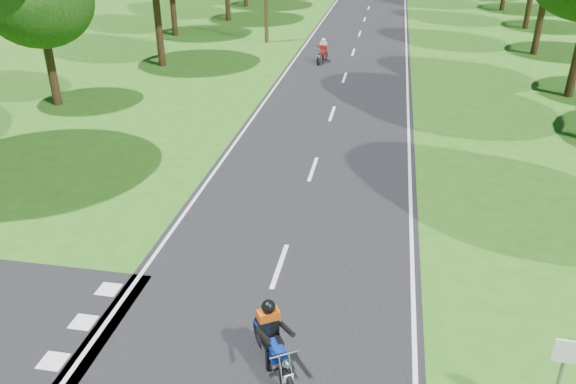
# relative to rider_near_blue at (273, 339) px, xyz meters

# --- Properties ---
(ground) EXTENTS (160.00, 160.00, 0.00)m
(ground) POSITION_rel_rider_near_blue_xyz_m (-0.56, 1.54, -0.79)
(ground) COLOR #226015
(ground) RESTS_ON ground
(road_markings) EXTENTS (7.40, 140.00, 0.01)m
(road_markings) POSITION_rel_rider_near_blue_xyz_m (-0.70, 49.67, -0.76)
(road_markings) COLOR silver
(road_markings) RESTS_ON main_road
(road_sign) EXTENTS (0.45, 0.07, 2.00)m
(road_sign) POSITION_rel_rider_near_blue_xyz_m (4.94, -0.48, 0.55)
(road_sign) COLOR slate
(road_sign) RESTS_ON ground
(rider_near_blue) EXTENTS (1.49, 1.89, 1.54)m
(rider_near_blue) POSITION_rel_rider_near_blue_xyz_m (0.00, 0.00, 0.00)
(rider_near_blue) COLOR navy
(rider_near_blue) RESTS_ON main_road
(rider_far_red) EXTENTS (0.83, 1.72, 1.38)m
(rider_far_red) POSITION_rel_rider_near_blue_xyz_m (-2.17, 24.61, -0.08)
(rider_far_red) COLOR maroon
(rider_far_red) RESTS_ON main_road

